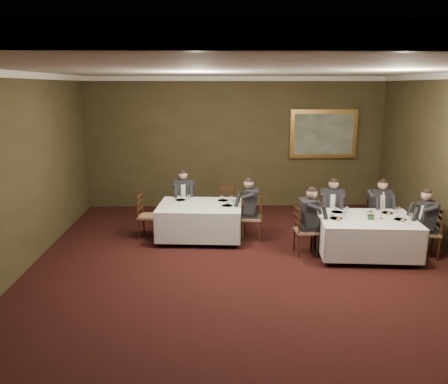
{
  "coord_description": "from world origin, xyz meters",
  "views": [
    {
      "loc": [
        -0.63,
        -6.73,
        3.25
      ],
      "look_at": [
        -0.38,
        1.9,
        1.15
      ],
      "focal_mm": 35.0,
      "sensor_mm": 36.0,
      "label": 1
    }
  ],
  "objects_px": {
    "diner_main_endright": "(427,231)",
    "chair_main_backright": "(377,227)",
    "chair_sec_endleft": "(149,225)",
    "chair_main_endright": "(427,243)",
    "diner_sec_endright": "(252,216)",
    "centerpiece": "(372,213)",
    "table_second": "(200,219)",
    "candlestick": "(382,209)",
    "chair_main_backleft": "(331,226)",
    "diner_main_backright": "(378,217)",
    "chair_sec_backright": "(224,214)",
    "painting": "(323,134)",
    "table_main": "(366,233)",
    "diner_main_backleft": "(332,216)",
    "chair_main_endleft": "(305,240)",
    "diner_sec_backleft": "(184,204)",
    "chair_sec_endright": "(252,227)",
    "diner_main_endleft": "(306,229)",
    "chair_sec_backleft": "(184,214)"
  },
  "relations": [
    {
      "from": "chair_main_backleft",
      "to": "diner_main_backright",
      "type": "height_order",
      "value": "diner_main_backright"
    },
    {
      "from": "chair_sec_endleft",
      "to": "painting",
      "type": "bearing_deg",
      "value": 127.15
    },
    {
      "from": "diner_sec_backleft",
      "to": "diner_sec_endright",
      "type": "relative_size",
      "value": 1.0
    },
    {
      "from": "chair_sec_endright",
      "to": "table_second",
      "type": "bearing_deg",
      "value": 94.67
    },
    {
      "from": "diner_main_endleft",
      "to": "diner_main_backright",
      "type": "bearing_deg",
      "value": 110.63
    },
    {
      "from": "table_main",
      "to": "chair_main_endright",
      "type": "bearing_deg",
      "value": -4.94
    },
    {
      "from": "chair_main_endleft",
      "to": "diner_sec_endright",
      "type": "xyz_separation_m",
      "value": [
        -0.97,
        0.9,
        0.23
      ]
    },
    {
      "from": "painting",
      "to": "diner_sec_backleft",
      "type": "bearing_deg",
      "value": -155.95
    },
    {
      "from": "diner_sec_backleft",
      "to": "chair_sec_endleft",
      "type": "height_order",
      "value": "diner_sec_backleft"
    },
    {
      "from": "candlestick",
      "to": "chair_main_backleft",
      "type": "bearing_deg",
      "value": 121.99
    },
    {
      "from": "diner_main_endleft",
      "to": "painting",
      "type": "distance_m",
      "value": 4.03
    },
    {
      "from": "chair_main_endleft",
      "to": "diner_main_endleft",
      "type": "relative_size",
      "value": 0.74
    },
    {
      "from": "diner_main_endright",
      "to": "diner_sec_endright",
      "type": "distance_m",
      "value": 3.48
    },
    {
      "from": "candlestick",
      "to": "chair_sec_backright",
      "type": "bearing_deg",
      "value": 145.58
    },
    {
      "from": "chair_main_backright",
      "to": "diner_main_endright",
      "type": "relative_size",
      "value": 0.74
    },
    {
      "from": "table_second",
      "to": "diner_sec_endright",
      "type": "relative_size",
      "value": 1.41
    },
    {
      "from": "table_second",
      "to": "diner_main_backleft",
      "type": "height_order",
      "value": "diner_main_backleft"
    },
    {
      "from": "chair_main_backright",
      "to": "chair_main_endleft",
      "type": "bearing_deg",
      "value": 22.0
    },
    {
      "from": "table_second",
      "to": "chair_sec_backleft",
      "type": "bearing_deg",
      "value": 113.39
    },
    {
      "from": "table_main",
      "to": "chair_main_endright",
      "type": "xyz_separation_m",
      "value": [
        1.17,
        -0.1,
        -0.17
      ]
    },
    {
      "from": "diner_sec_backleft",
      "to": "chair_sec_backleft",
      "type": "bearing_deg",
      "value": -90.0
    },
    {
      "from": "diner_main_endright",
      "to": "chair_main_backright",
      "type": "bearing_deg",
      "value": 40.01
    },
    {
      "from": "chair_main_backright",
      "to": "chair_main_endright",
      "type": "relative_size",
      "value": 1.0
    },
    {
      "from": "chair_main_endright",
      "to": "chair_sec_backright",
      "type": "height_order",
      "value": "same"
    },
    {
      "from": "table_main",
      "to": "diner_main_backright",
      "type": "bearing_deg",
      "value": 57.21
    },
    {
      "from": "diner_main_endright",
      "to": "chair_sec_backright",
      "type": "height_order",
      "value": "diner_main_endright"
    },
    {
      "from": "diner_main_backleft",
      "to": "chair_sec_endright",
      "type": "height_order",
      "value": "diner_main_backleft"
    },
    {
      "from": "table_second",
      "to": "chair_main_endright",
      "type": "xyz_separation_m",
      "value": [
        4.44,
        -1.18,
        -0.17
      ]
    },
    {
      "from": "chair_sec_endright",
      "to": "candlestick",
      "type": "height_order",
      "value": "candlestick"
    },
    {
      "from": "chair_sec_endleft",
      "to": "diner_sec_endright",
      "type": "bearing_deg",
      "value": 93.24
    },
    {
      "from": "diner_main_backright",
      "to": "diner_main_endleft",
      "type": "height_order",
      "value": "same"
    },
    {
      "from": "diner_main_backleft",
      "to": "diner_main_endleft",
      "type": "relative_size",
      "value": 1.0
    },
    {
      "from": "table_second",
      "to": "chair_main_backleft",
      "type": "bearing_deg",
      "value": -1.71
    },
    {
      "from": "diner_main_endright",
      "to": "painting",
      "type": "distance_m",
      "value": 4.21
    },
    {
      "from": "chair_main_backleft",
      "to": "chair_sec_endleft",
      "type": "distance_m",
      "value": 3.99
    },
    {
      "from": "diner_sec_backleft",
      "to": "painting",
      "type": "distance_m",
      "value": 4.29
    },
    {
      "from": "chair_main_backright",
      "to": "diner_sec_endright",
      "type": "distance_m",
      "value": 2.73
    },
    {
      "from": "diner_sec_backleft",
      "to": "diner_main_backright",
      "type": "bearing_deg",
      "value": 162.17
    },
    {
      "from": "diner_main_backright",
      "to": "diner_main_endright",
      "type": "bearing_deg",
      "value": 117.48
    },
    {
      "from": "chair_sec_endleft",
      "to": "chair_main_endright",
      "type": "bearing_deg",
      "value": 84.75
    },
    {
      "from": "table_second",
      "to": "painting",
      "type": "bearing_deg",
      "value": 38.37
    },
    {
      "from": "diner_main_endright",
      "to": "chair_sec_backleft",
      "type": "bearing_deg",
      "value": 76.16
    },
    {
      "from": "diner_sec_endright",
      "to": "centerpiece",
      "type": "relative_size",
      "value": 5.68
    },
    {
      "from": "diner_main_backleft",
      "to": "candlestick",
      "type": "height_order",
      "value": "diner_main_backleft"
    },
    {
      "from": "table_second",
      "to": "chair_sec_endleft",
      "type": "relative_size",
      "value": 1.89
    },
    {
      "from": "diner_main_backright",
      "to": "chair_sec_backleft",
      "type": "distance_m",
      "value": 4.41
    },
    {
      "from": "painting",
      "to": "diner_main_backleft",
      "type": "bearing_deg",
      "value": -98.83
    },
    {
      "from": "chair_main_endleft",
      "to": "chair_sec_backright",
      "type": "bearing_deg",
      "value": -144.38
    },
    {
      "from": "diner_sec_endright",
      "to": "table_main",
      "type": "bearing_deg",
      "value": -105.87
    },
    {
      "from": "chair_main_backright",
      "to": "centerpiece",
      "type": "bearing_deg",
      "value": 59.19
    }
  ]
}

